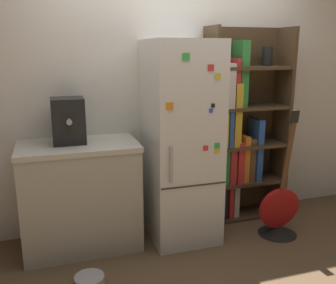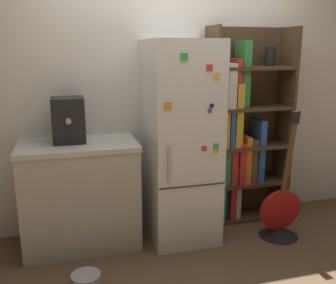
{
  "view_description": "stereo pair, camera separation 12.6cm",
  "coord_description": "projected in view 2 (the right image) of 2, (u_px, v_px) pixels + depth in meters",
  "views": [
    {
      "loc": [
        -1.07,
        -2.9,
        1.67
      ],
      "look_at": [
        -0.11,
        0.15,
        0.88
      ],
      "focal_mm": 40.0,
      "sensor_mm": 36.0,
      "label": 1
    },
    {
      "loc": [
        -0.95,
        -2.94,
        1.67
      ],
      "look_at": [
        -0.11,
        0.15,
        0.88
      ],
      "focal_mm": 40.0,
      "sensor_mm": 36.0,
      "label": 2
    }
  ],
  "objects": [
    {
      "name": "bookshelf",
      "position": [
        238.0,
        136.0,
        3.65
      ],
      "size": [
        0.81,
        0.33,
        1.88
      ],
      "color": "#4C3823",
      "rests_on": "ground_plane"
    },
    {
      "name": "wall_back",
      "position": [
        170.0,
        90.0,
        3.53
      ],
      "size": [
        8.0,
        0.05,
        2.6
      ],
      "color": "white",
      "rests_on": "ground_plane"
    },
    {
      "name": "ground_plane",
      "position": [
        183.0,
        239.0,
        3.4
      ],
      "size": [
        16.0,
        16.0,
        0.0
      ],
      "primitive_type": "plane",
      "color": "brown"
    },
    {
      "name": "espresso_machine",
      "position": [
        68.0,
        120.0,
        3.09
      ],
      "size": [
        0.26,
        0.31,
        0.37
      ],
      "color": "black",
      "rests_on": "kitchen_counter"
    },
    {
      "name": "kitchen_counter",
      "position": [
        81.0,
        194.0,
        3.22
      ],
      "size": [
        0.98,
        0.59,
        0.92
      ],
      "color": "#BCB7A8",
      "rests_on": "ground_plane"
    },
    {
      "name": "refrigerator",
      "position": [
        181.0,
        142.0,
        3.29
      ],
      "size": [
        0.58,
        0.7,
        1.75
      ],
      "color": "white",
      "rests_on": "ground_plane"
    },
    {
      "name": "pet_bowl",
      "position": [
        86.0,
        278.0,
        2.75
      ],
      "size": [
        0.22,
        0.22,
        0.07
      ],
      "color": "#B7B7BC",
      "rests_on": "ground_plane"
    },
    {
      "name": "guitar",
      "position": [
        280.0,
        219.0,
        3.41
      ],
      "size": [
        0.39,
        0.35,
        1.18
      ],
      "color": "black",
      "rests_on": "ground_plane"
    }
  ]
}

